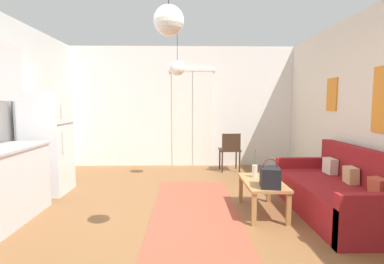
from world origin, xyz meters
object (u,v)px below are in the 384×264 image
Objects in this scene: couch at (340,194)px; bamboo_vase at (255,171)px; accent_chair at (230,149)px; handbag at (270,177)px; coffee_table at (262,185)px; pendant_lamp_far at (177,68)px; pendant_lamp_near at (169,20)px; refrigerator at (47,143)px.

couch reaches higher than bamboo_vase.
couch reaches higher than accent_chair.
handbag is at bearing -168.51° from couch.
pendant_lamp_far reaches higher than coffee_table.
coffee_table is 2.30× the size of bamboo_vase.
handbag is at bearing -87.10° from coffee_table.
accent_chair is at bearing 38.55° from pendant_lamp_far.
pendant_lamp_near is (-1.06, -3.40, 1.64)m from accent_chair.
pendant_lamp_near is (-1.13, -1.09, 1.75)m from coffee_table.
pendant_lamp_far reaches higher than handbag.
bamboo_vase is at bearing 106.88° from coffee_table.
pendant_lamp_far reaches higher than refrigerator.
coffee_table is 0.25m from bamboo_vase.
accent_chair reaches higher than coffee_table.
bamboo_vase is 2.25m from pendant_lamp_far.
accent_chair is 3.92m from pendant_lamp_near.
handbag is 2.58m from accent_chair.
couch is 4.31m from refrigerator.
bamboo_vase is at bearing 98.76° from handbag.
coffee_table is 3.35m from refrigerator.
pendant_lamp_far is (-0.00, 2.55, -0.09)m from pendant_lamp_near.
pendant_lamp_near is at bearing -129.85° from bamboo_vase.
couch is 2.16× the size of coffee_table.
refrigerator is 2.02× the size of pendant_lamp_far.
pendant_lamp_near is 2.55m from pendant_lamp_far.
handbag is at bearing -20.66° from refrigerator.
refrigerator is (-4.16, 1.01, 0.53)m from couch.
couch is 2.43× the size of pendant_lamp_far.
pendant_lamp_far is (-1.13, 1.46, 1.66)m from coffee_table.
pendant_lamp_far is (-1.08, 1.27, 1.52)m from bamboo_vase.
coffee_table is 2.35m from pendant_lamp_near.
handbag reaches higher than coffee_table.
coffee_table is at bearing -52.09° from pendant_lamp_far.
coffee_table is 1.10× the size of accent_chair.
bamboo_vase is 0.55× the size of pendant_lamp_near.
handbag is 2.55m from pendant_lamp_far.
bamboo_vase is (-1.03, 0.27, 0.24)m from couch.
accent_chair is at bearing 23.80° from refrigerator.
coffee_table is 0.56× the size of refrigerator.
coffee_table is 2.31m from accent_chair.
pendant_lamp_near reaches higher than coffee_table.
accent_chair reaches higher than handbag.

